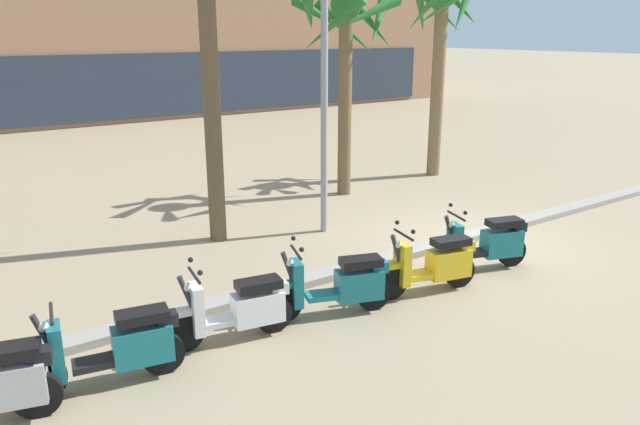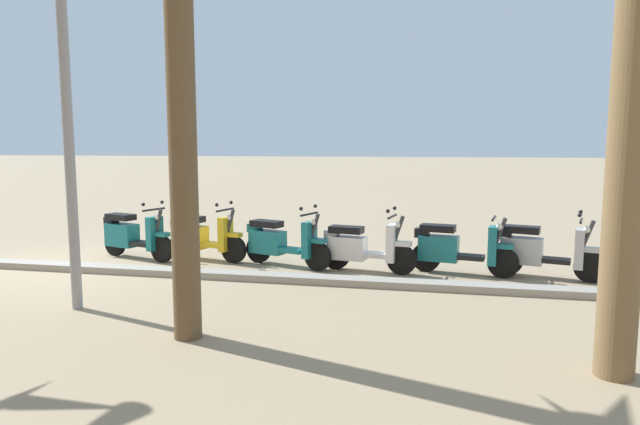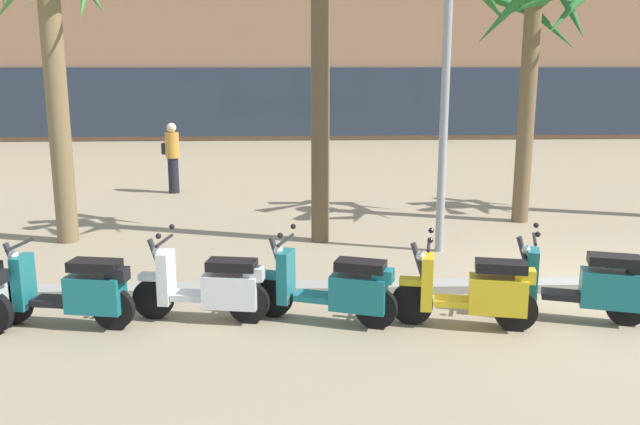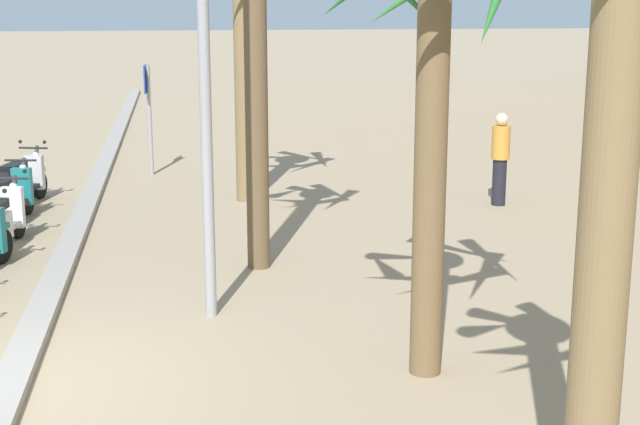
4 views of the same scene
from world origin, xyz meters
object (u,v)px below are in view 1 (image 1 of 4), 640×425
(scooter_teal_last_in_row, at_px, (117,347))
(palm_tree_near_sign, at_px, (441,32))
(scooter_teal_mid_centre, at_px, (487,243))
(palm_tree_far_corner, at_px, (346,40))
(street_lamp, at_px, (324,16))
(scooter_white_lead_nearest, at_px, (239,309))
(palm_tree_by_mall_entrance, at_px, (207,7))
(scooter_teal_mid_rear, at_px, (340,285))
(scooter_yellow_tail_end, at_px, (434,264))

(scooter_teal_last_in_row, bearing_deg, palm_tree_near_sign, 27.69)
(scooter_teal_mid_centre, bearing_deg, scooter_teal_last_in_row, 179.36)
(palm_tree_near_sign, xyz_separation_m, palm_tree_far_corner, (-3.36, -0.23, -0.17))
(scooter_teal_mid_centre, relative_size, street_lamp, 0.26)
(scooter_teal_last_in_row, distance_m, scooter_white_lead_nearest, 1.64)
(scooter_white_lead_nearest, xyz_separation_m, palm_tree_far_corner, (5.69, 5.24, 3.31))
(palm_tree_by_mall_entrance, bearing_deg, street_lamp, -20.34)
(scooter_teal_mid_centre, distance_m, palm_tree_far_corner, 6.45)
(scooter_teal_mid_rear, height_order, palm_tree_near_sign, palm_tree_near_sign)
(scooter_teal_mid_rear, xyz_separation_m, street_lamp, (2.00, 3.24, 3.76))
(scooter_teal_last_in_row, distance_m, palm_tree_near_sign, 12.55)
(scooter_yellow_tail_end, distance_m, palm_tree_far_corner, 6.95)
(scooter_white_lead_nearest, relative_size, scooter_teal_mid_centre, 0.97)
(scooter_white_lead_nearest, distance_m, palm_tree_by_mall_entrance, 5.70)
(scooter_white_lead_nearest, relative_size, palm_tree_by_mall_entrance, 0.30)
(scooter_yellow_tail_end, bearing_deg, street_lamp, 84.83)
(scooter_teal_mid_centre, height_order, palm_tree_far_corner, palm_tree_far_corner)
(scooter_teal_last_in_row, height_order, palm_tree_near_sign, palm_tree_near_sign)
(scooter_yellow_tail_end, distance_m, street_lamp, 5.11)
(scooter_teal_last_in_row, bearing_deg, scooter_teal_mid_centre, -0.64)
(scooter_teal_mid_centre, bearing_deg, scooter_teal_mid_rear, 178.99)
(scooter_teal_mid_rear, bearing_deg, scooter_teal_last_in_row, 179.73)
(scooter_white_lead_nearest, relative_size, street_lamp, 0.25)
(scooter_teal_last_in_row, xyz_separation_m, street_lamp, (5.18, 3.22, 3.76))
(scooter_teal_last_in_row, xyz_separation_m, scooter_teal_mid_rear, (3.19, -0.01, -0.01))
(scooter_teal_mid_rear, relative_size, palm_tree_near_sign, 0.34)
(scooter_teal_last_in_row, relative_size, scooter_teal_mid_centre, 1.03)
(scooter_teal_last_in_row, relative_size, palm_tree_far_corner, 0.37)
(palm_tree_far_corner, bearing_deg, palm_tree_near_sign, 3.86)
(scooter_teal_last_in_row, distance_m, palm_tree_by_mall_entrance, 6.41)
(palm_tree_by_mall_entrance, relative_size, street_lamp, 0.84)
(scooter_teal_mid_rear, xyz_separation_m, palm_tree_far_corner, (4.14, 5.39, 3.30))
(scooter_teal_last_in_row, xyz_separation_m, scooter_yellow_tail_end, (4.87, -0.23, 0.00))
(scooter_teal_mid_centre, bearing_deg, scooter_white_lead_nearest, 177.48)
(scooter_white_lead_nearest, bearing_deg, scooter_teal_mid_rear, -5.54)
(palm_tree_far_corner, bearing_deg, street_lamp, -134.78)
(scooter_teal_last_in_row, height_order, scooter_white_lead_nearest, scooter_white_lead_nearest)
(scooter_yellow_tail_end, xyz_separation_m, street_lamp, (0.31, 3.45, 3.75))
(scooter_yellow_tail_end, distance_m, scooter_teal_mid_centre, 1.42)
(scooter_teal_mid_rear, height_order, scooter_yellow_tail_end, same)
(palm_tree_by_mall_entrance, height_order, palm_tree_far_corner, palm_tree_by_mall_entrance)
(scooter_teal_mid_centre, height_order, palm_tree_near_sign, palm_tree_near_sign)
(scooter_yellow_tail_end, bearing_deg, palm_tree_far_corner, 66.38)
(scooter_teal_mid_rear, bearing_deg, scooter_white_lead_nearest, 174.46)
(scooter_teal_mid_rear, bearing_deg, palm_tree_by_mall_entrance, 90.28)
(scooter_teal_mid_rear, relative_size, palm_tree_far_corner, 0.37)
(scooter_teal_mid_centre, xyz_separation_m, palm_tree_near_sign, (4.39, 5.68, 3.45))
(scooter_teal_mid_rear, distance_m, scooter_yellow_tail_end, 1.70)
(palm_tree_far_corner, height_order, street_lamp, street_lamp)
(scooter_teal_last_in_row, bearing_deg, palm_tree_far_corner, 36.30)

